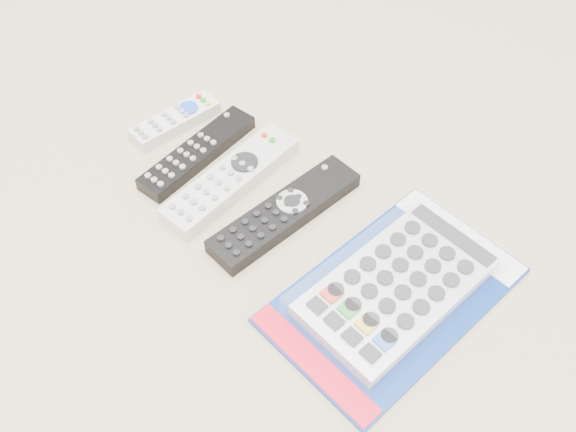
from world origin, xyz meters
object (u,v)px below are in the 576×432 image
Objects in this scene: remote_small_grey at (175,120)px; remote_large_black at (285,212)px; remote_slim_black at (197,152)px; jumbo_remote_packaged at (397,285)px; remote_silver_dvd at (231,179)px.

remote_small_grey is 0.62× the size of remote_large_black.
remote_slim_black is 0.86× the size of remote_large_black.
jumbo_remote_packaged is at bearing -2.94° from remote_slim_black.
remote_large_black is at bearing 1.35° from remote_small_grey.
remote_silver_dvd reaches higher than remote_small_grey.
remote_slim_black is 0.61× the size of jumbo_remote_packaged.
remote_silver_dvd is at bearing -173.40° from jumbo_remote_packaged.
jumbo_remote_packaged is (0.35, -0.03, 0.01)m from remote_slim_black.
remote_small_grey is at bearing -177.96° from jumbo_remote_packaged.
remote_large_black is (0.10, -0.00, -0.00)m from remote_silver_dvd.
remote_slim_black is at bearing 174.51° from remote_silver_dvd.
jumbo_remote_packaged is at bearing 5.95° from remote_large_black.
jumbo_remote_packaged reaches higher than remote_silver_dvd.
remote_silver_dvd is 0.27m from jumbo_remote_packaged.
remote_large_black is 0.71× the size of jumbo_remote_packaged.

